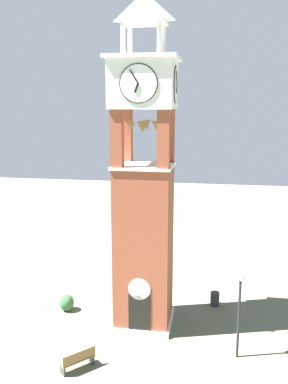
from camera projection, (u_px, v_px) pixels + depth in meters
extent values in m
plane|color=#5B664C|center=(144.00, 323.00, 23.25)|extent=(80.00, 80.00, 0.00)
cube|color=brown|center=(144.00, 248.00, 22.37)|extent=(2.75, 2.75, 8.44)
cube|color=silver|center=(144.00, 320.00, 23.21)|extent=(2.95, 2.95, 0.35)
cube|color=black|center=(139.00, 315.00, 21.67)|extent=(1.10, 0.04, 2.20)
cylinder|color=silver|center=(139.00, 289.00, 21.38)|extent=(1.10, 0.04, 1.10)
cube|color=brown|center=(117.00, 140.00, 20.32)|extent=(0.56, 0.56, 2.82)
cube|color=brown|center=(164.00, 140.00, 19.96)|extent=(0.56, 0.56, 2.82)
cube|color=brown|center=(127.00, 136.00, 22.43)|extent=(0.56, 0.56, 2.82)
cube|color=brown|center=(169.00, 137.00, 22.08)|extent=(0.56, 0.56, 2.82)
cube|color=silver|center=(144.00, 166.00, 21.48)|extent=(2.91, 2.91, 0.12)
cone|color=brown|center=(157.00, 126.00, 21.04)|extent=(0.54, 0.54, 0.50)
cone|color=brown|center=(147.00, 125.00, 21.67)|extent=(0.37, 0.37, 0.53)
cone|color=brown|center=(131.00, 126.00, 21.15)|extent=(0.41, 0.41, 0.36)
cone|color=brown|center=(142.00, 127.00, 20.47)|extent=(0.56, 0.56, 0.54)
cube|color=silver|center=(144.00, 85.00, 20.67)|extent=(2.99, 2.99, 2.26)
cylinder|color=white|center=(138.00, 83.00, 19.20)|extent=(1.71, 0.05, 1.71)
torus|color=black|center=(138.00, 83.00, 19.20)|extent=(1.74, 0.06, 1.74)
cube|color=black|center=(136.00, 88.00, 19.20)|extent=(0.24, 0.03, 0.43)
cube|color=black|center=(134.00, 77.00, 19.11)|extent=(0.41, 0.03, 0.61)
cylinder|color=white|center=(149.00, 86.00, 22.13)|extent=(1.71, 0.05, 1.71)
torus|color=black|center=(149.00, 86.00, 22.13)|extent=(1.74, 0.06, 1.74)
cube|color=black|center=(148.00, 90.00, 22.24)|extent=(0.24, 0.03, 0.43)
cube|color=black|center=(146.00, 80.00, 22.16)|extent=(0.41, 0.03, 0.61)
cylinder|color=white|center=(113.00, 85.00, 20.91)|extent=(0.05, 1.71, 1.71)
torus|color=black|center=(113.00, 85.00, 20.91)|extent=(0.06, 1.74, 1.74)
cube|color=black|center=(111.00, 89.00, 20.89)|extent=(0.03, 0.24, 0.43)
cube|color=black|center=(111.00, 78.00, 20.69)|extent=(0.03, 0.41, 0.61)
cylinder|color=white|center=(176.00, 84.00, 20.42)|extent=(0.05, 1.71, 1.71)
torus|color=black|center=(176.00, 84.00, 20.42)|extent=(0.06, 1.74, 1.74)
cube|color=black|center=(177.00, 89.00, 20.38)|extent=(0.03, 0.24, 0.43)
cube|color=black|center=(177.00, 78.00, 20.18)|extent=(0.03, 0.41, 0.61)
cube|color=silver|center=(144.00, 58.00, 20.41)|extent=(3.35, 3.35, 0.16)
cylinder|color=silver|center=(123.00, 38.00, 19.59)|extent=(0.22, 0.22, 1.45)
cylinder|color=silver|center=(159.00, 37.00, 19.32)|extent=(0.22, 0.22, 1.45)
cylinder|color=silver|center=(130.00, 43.00, 21.17)|extent=(0.22, 0.22, 1.45)
cylinder|color=silver|center=(164.00, 42.00, 20.91)|extent=(0.22, 0.22, 1.45)
cube|color=silver|center=(144.00, 22.00, 20.08)|extent=(2.09, 2.09, 0.12)
pyramid|color=silver|center=(144.00, 6.00, 19.94)|extent=(2.09, 2.09, 1.26)
cube|color=brown|center=(77.00, 360.00, 19.17)|extent=(1.42, 1.46, 0.06)
cube|color=brown|center=(79.00, 356.00, 18.96)|extent=(1.14, 1.20, 0.44)
cube|color=#2D2D33|center=(63.00, 371.00, 18.79)|extent=(0.34, 0.33, 0.42)
cube|color=#2D2D33|center=(92.00, 359.00, 19.64)|extent=(0.34, 0.33, 0.42)
cylinder|color=black|center=(239.00, 320.00, 19.78)|extent=(0.12, 0.12, 3.76)
sphere|color=silver|center=(241.00, 277.00, 19.35)|extent=(0.36, 0.36, 0.36)
cylinder|color=#2D2D33|center=(215.00, 299.00, 25.15)|extent=(0.52, 0.52, 0.80)
ellipsoid|color=#28562D|center=(67.00, 303.00, 24.50)|extent=(0.81, 0.81, 0.95)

